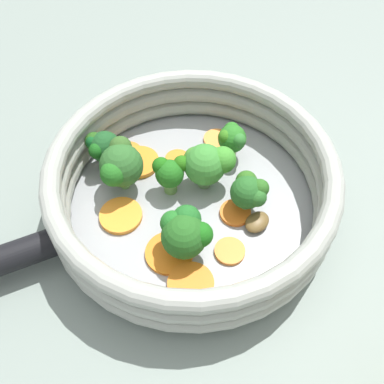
# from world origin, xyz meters

# --- Properties ---
(ground_plane) EXTENTS (4.00, 4.00, 0.00)m
(ground_plane) POSITION_xyz_m (0.00, 0.00, 0.00)
(ground_plane) COLOR gray
(skillet) EXTENTS (0.27, 0.27, 0.01)m
(skillet) POSITION_xyz_m (0.00, 0.00, 0.01)
(skillet) COLOR #939699
(skillet) RESTS_ON ground_plane
(skillet_rim_wall) EXTENTS (0.29, 0.29, 0.06)m
(skillet_rim_wall) POSITION_xyz_m (0.00, 0.00, 0.04)
(skillet_rim_wall) COLOR #999D93
(skillet_rim_wall) RESTS_ON skillet
(skillet_rivet_left) EXTENTS (0.01, 0.01, 0.01)m
(skillet_rivet_left) POSITION_xyz_m (0.10, 0.08, 0.02)
(skillet_rivet_left) COLOR #959299
(skillet_rivet_left) RESTS_ON skillet
(skillet_rivet_right) EXTENTS (0.01, 0.01, 0.01)m
(skillet_rivet_right) POSITION_xyz_m (0.04, 0.12, 0.02)
(skillet_rivet_right) COLOR gray
(skillet_rivet_right) RESTS_ON skillet
(carrot_slice_0) EXTENTS (0.04, 0.04, 0.01)m
(carrot_slice_0) POSITION_xyz_m (0.10, -0.02, 0.02)
(carrot_slice_0) COLOR orange
(carrot_slice_0) RESTS_ON skillet
(carrot_slice_1) EXTENTS (0.06, 0.06, 0.00)m
(carrot_slice_1) POSITION_xyz_m (-0.01, 0.07, 0.02)
(carrot_slice_1) COLOR orange
(carrot_slice_1) RESTS_ON skillet
(carrot_slice_2) EXTENTS (0.06, 0.06, 0.01)m
(carrot_slice_2) POSITION_xyz_m (0.08, -0.01, 0.02)
(carrot_slice_2) COLOR orange
(carrot_slice_2) RESTS_ON skillet
(carrot_slice_3) EXTENTS (0.06, 0.06, 0.01)m
(carrot_slice_3) POSITION_xyz_m (-0.05, 0.08, 0.02)
(carrot_slice_3) COLOR orange
(carrot_slice_3) RESTS_ON skillet
(carrot_slice_4) EXTENTS (0.04, 0.04, 0.00)m
(carrot_slice_4) POSITION_xyz_m (-0.05, -0.01, 0.02)
(carrot_slice_4) COLOR orange
(carrot_slice_4) RESTS_ON skillet
(carrot_slice_5) EXTENTS (0.04, 0.04, 0.01)m
(carrot_slice_5) POSITION_xyz_m (0.04, -0.04, 0.02)
(carrot_slice_5) COLOR orange
(carrot_slice_5) RESTS_ON skillet
(carrot_slice_6) EXTENTS (0.03, 0.03, 0.00)m
(carrot_slice_6) POSITION_xyz_m (0.02, -0.09, 0.02)
(carrot_slice_6) COLOR orange
(carrot_slice_6) RESTS_ON skillet
(carrot_slice_7) EXTENTS (0.04, 0.04, 0.00)m
(carrot_slice_7) POSITION_xyz_m (-0.06, 0.03, 0.02)
(carrot_slice_7) COLOR orange
(carrot_slice_7) RESTS_ON skillet
(carrot_slice_8) EXTENTS (0.05, 0.05, 0.01)m
(carrot_slice_8) POSITION_xyz_m (0.05, 0.06, 0.02)
(carrot_slice_8) COLOR orange
(carrot_slice_8) RESTS_ON skillet
(broccoli_floret_0) EXTENTS (0.05, 0.05, 0.06)m
(broccoli_floret_0) POSITION_xyz_m (0.07, 0.02, 0.05)
(broccoli_floret_0) COLOR #6CA756
(broccoli_floret_0) RESTS_ON skillet
(broccoli_floret_1) EXTENTS (0.05, 0.05, 0.05)m
(broccoli_floret_1) POSITION_xyz_m (-0.02, 0.05, 0.05)
(broccoli_floret_1) COLOR #80A863
(broccoli_floret_1) RESTS_ON skillet
(broccoli_floret_2) EXTENTS (0.03, 0.03, 0.04)m
(broccoli_floret_2) POSITION_xyz_m (-0.00, -0.08, 0.04)
(broccoli_floret_2) COLOR #7DA757
(broccoli_floret_2) RESTS_ON skillet
(broccoli_floret_3) EXTENTS (0.03, 0.03, 0.04)m
(broccoli_floret_3) POSITION_xyz_m (0.03, -0.01, 0.04)
(broccoli_floret_3) COLOR #5B8D43
(broccoli_floret_3) RESTS_ON skillet
(broccoli_floret_4) EXTENTS (0.04, 0.04, 0.05)m
(broccoli_floret_4) POSITION_xyz_m (0.11, 0.01, 0.04)
(broccoli_floret_4) COLOR #7BB562
(broccoli_floret_4) RESTS_ON skillet
(broccoli_floret_5) EXTENTS (0.05, 0.05, 0.05)m
(broccoli_floret_5) POSITION_xyz_m (-0.00, -0.03, 0.05)
(broccoli_floret_5) COLOR #628756
(broccoli_floret_5) RESTS_ON skillet
(broccoli_floret_6) EXTENTS (0.04, 0.04, 0.04)m
(broccoli_floret_6) POSITION_xyz_m (-0.05, -0.02, 0.04)
(broccoli_floret_6) COLOR #87A767
(broccoli_floret_6) RESTS_ON skillet
(mushroom_piece_0) EXTENTS (0.03, 0.03, 0.01)m
(mushroom_piece_0) POSITION_xyz_m (-0.07, -0.01, 0.02)
(mushroom_piece_0) COLOR brown
(mushroom_piece_0) RESTS_ON skillet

